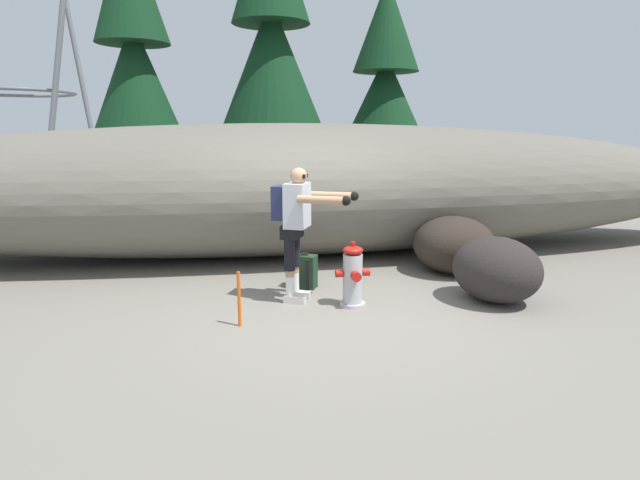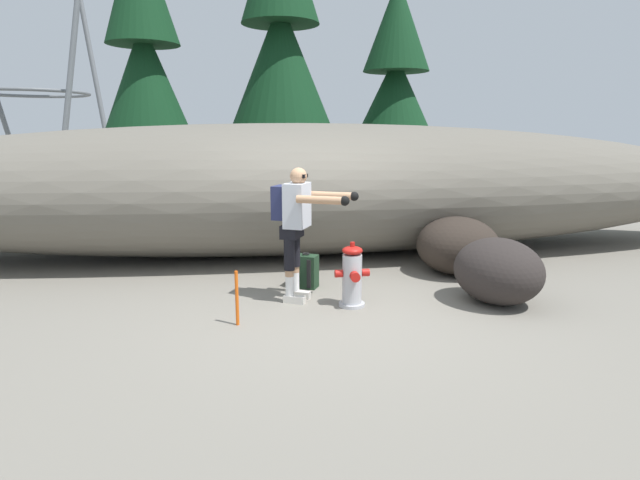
# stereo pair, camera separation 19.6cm
# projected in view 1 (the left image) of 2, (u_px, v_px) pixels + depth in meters

# --- Properties ---
(ground_plane) EXTENTS (56.00, 56.00, 0.04)m
(ground_plane) POSITION_uv_depth(u_px,v_px,m) (330.00, 311.00, 6.16)
(ground_plane) COLOR slate
(dirt_embankment) EXTENTS (16.15, 3.20, 2.17)m
(dirt_embankment) POSITION_uv_depth(u_px,v_px,m) (294.00, 189.00, 8.88)
(dirt_embankment) COLOR #666056
(dirt_embankment) RESTS_ON ground_plane
(fire_hydrant) EXTENTS (0.41, 0.36, 0.78)m
(fire_hydrant) POSITION_uv_depth(u_px,v_px,m) (353.00, 277.00, 6.23)
(fire_hydrant) COLOR #B2B2B7
(fire_hydrant) RESTS_ON ground_plane
(utility_worker) EXTENTS (1.04, 0.78, 1.62)m
(utility_worker) POSITION_uv_depth(u_px,v_px,m) (297.00, 218.00, 6.28)
(utility_worker) COLOR beige
(utility_worker) RESTS_ON ground_plane
(spare_backpack) EXTENTS (0.36, 0.36, 0.47)m
(spare_backpack) POSITION_uv_depth(u_px,v_px,m) (305.00, 272.00, 7.00)
(spare_backpack) COLOR #1E3823
(spare_backpack) RESTS_ON ground_plane
(boulder_large) EXTENTS (1.29, 1.39, 0.80)m
(boulder_large) POSITION_uv_depth(u_px,v_px,m) (497.00, 270.00, 6.39)
(boulder_large) COLOR #2B2624
(boulder_large) RESTS_ON ground_plane
(boulder_mid) EXTENTS (1.56, 1.58, 0.83)m
(boulder_mid) POSITION_uv_depth(u_px,v_px,m) (454.00, 245.00, 7.71)
(boulder_mid) COLOR #2D251F
(boulder_mid) RESTS_ON ground_plane
(pine_tree_far_left) EXTENTS (2.42, 2.42, 6.43)m
(pine_tree_far_left) POSITION_uv_depth(u_px,v_px,m) (134.00, 65.00, 11.33)
(pine_tree_far_left) COLOR #47331E
(pine_tree_far_left) RESTS_ON ground_plane
(pine_tree_left) EXTENTS (2.91, 2.91, 7.49)m
(pine_tree_left) POSITION_uv_depth(u_px,v_px,m) (271.00, 46.00, 12.75)
(pine_tree_left) COLOR #47331E
(pine_tree_left) RESTS_ON ground_plane
(pine_tree_center) EXTENTS (2.72, 2.72, 5.96)m
(pine_tree_center) POSITION_uv_depth(u_px,v_px,m) (385.00, 87.00, 14.21)
(pine_tree_center) COLOR #47331E
(pine_tree_center) RESTS_ON ground_plane
(survey_stake) EXTENTS (0.04, 0.04, 0.60)m
(survey_stake) POSITION_uv_depth(u_px,v_px,m) (239.00, 299.00, 5.58)
(survey_stake) COLOR #E55914
(survey_stake) RESTS_ON ground_plane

